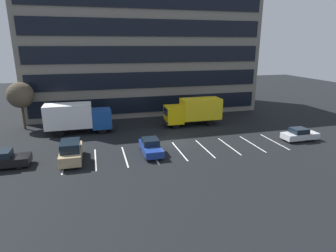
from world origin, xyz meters
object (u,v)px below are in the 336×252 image
(box_truck_blue, at_px, (77,117))
(bare_tree, at_px, (20,95))
(box_truck_yellow_all, at_px, (194,110))
(sedan_silver, at_px, (300,135))
(sedan_navy, at_px, (151,147))
(suv_tan, at_px, (71,152))
(sedan_black, at_px, (3,160))

(box_truck_blue, relative_size, bare_tree, 1.31)
(box_truck_yellow_all, xyz_separation_m, sedan_silver, (9.49, -9.21, -1.33))
(sedan_silver, bearing_deg, sedan_navy, 178.71)
(box_truck_blue, bearing_deg, sedan_navy, -51.08)
(suv_tan, height_order, sedan_silver, suv_tan)
(sedan_black, xyz_separation_m, bare_tree, (-0.69, 12.43, 3.69))
(suv_tan, bearing_deg, bare_tree, 117.19)
(sedan_navy, distance_m, sedan_silver, 17.22)
(box_truck_yellow_all, relative_size, sedan_black, 1.75)
(sedan_black, bearing_deg, box_truck_blue, 55.73)
(box_truck_blue, distance_m, suv_tan, 9.11)
(sedan_silver, distance_m, bare_tree, 34.01)
(box_truck_blue, relative_size, sedan_navy, 1.87)
(box_truck_blue, xyz_separation_m, bare_tree, (-6.75, 3.54, 2.36))
(sedan_navy, bearing_deg, suv_tan, -179.71)
(box_truck_yellow_all, xyz_separation_m, sedan_navy, (-7.73, -8.82, -1.29))
(box_truck_blue, relative_size, suv_tan, 1.76)
(sedan_silver, bearing_deg, suv_tan, 179.19)
(sedan_navy, bearing_deg, box_truck_yellow_all, 48.77)
(box_truck_yellow_all, height_order, sedan_silver, box_truck_yellow_all)
(sedan_silver, bearing_deg, sedan_black, 179.07)
(box_truck_yellow_all, height_order, bare_tree, bare_tree)
(suv_tan, height_order, bare_tree, bare_tree)
(sedan_silver, distance_m, sedan_black, 30.55)
(box_truck_yellow_all, bearing_deg, suv_tan, -149.90)
(bare_tree, bearing_deg, sedan_navy, -41.82)
(box_truck_yellow_all, xyz_separation_m, suv_tan, (-15.29, -8.86, -1.03))
(box_truck_blue, bearing_deg, sedan_silver, -20.98)
(box_truck_blue, bearing_deg, suv_tan, -91.80)
(suv_tan, xyz_separation_m, sedan_silver, (24.77, -0.35, -0.30))
(box_truck_blue, height_order, sedan_silver, box_truck_blue)
(box_truck_yellow_all, bearing_deg, bare_tree, 170.29)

